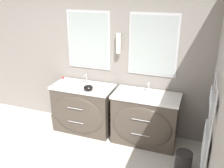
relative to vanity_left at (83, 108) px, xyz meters
The scene contains 10 objects.
wall_back 0.96m from the vanity_left, 62.01° to the left, with size 5.46×0.16×2.60m.
wall_right 2.45m from the vanity_left, 21.54° to the right, with size 0.13×4.21×2.60m.
vanity_left is the anchor object (origin of this frame).
vanity_right 1.14m from the vanity_left, ahead, with size 1.08×0.62×0.87m.
faucet_left 0.54m from the vanity_left, 90.00° to the left, with size 0.17×0.11×0.17m.
faucet_right 1.26m from the vanity_left, ahead, with size 0.17×0.11×0.17m.
toiletry_bottle 0.61m from the vanity_left, behind, with size 0.08×0.08×0.15m.
amenity_bowl 0.52m from the vanity_left, 34.13° to the right, with size 0.16×0.16×0.10m.
soap_dish 1.05m from the vanity_left, ahead, with size 0.11×0.07×0.04m.
waste_bin 1.92m from the vanity_left, 14.96° to the right, with size 0.24×0.24×0.29m.
Camera 1 is at (1.69, -1.80, 2.51)m, focal length 40.00 mm.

